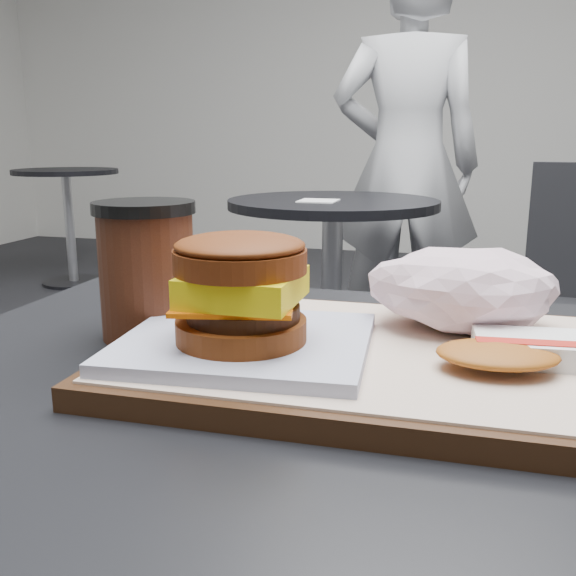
% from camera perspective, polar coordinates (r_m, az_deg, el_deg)
% --- Properties ---
extents(serving_tray, '(0.38, 0.28, 0.02)m').
position_cam_1_polar(serving_tray, '(0.52, 6.74, -6.07)').
color(serving_tray, black).
rests_on(serving_tray, customer_table).
extents(breakfast_sandwich, '(0.20, 0.18, 0.09)m').
position_cam_1_polar(breakfast_sandwich, '(0.49, -4.06, -1.27)').
color(breakfast_sandwich, silver).
rests_on(breakfast_sandwich, serving_tray).
extents(hash_brown, '(0.12, 0.10, 0.02)m').
position_cam_1_polar(hash_brown, '(0.50, 19.91, -5.30)').
color(hash_brown, white).
rests_on(hash_brown, serving_tray).
extents(crumpled_wrapper, '(0.16, 0.12, 0.07)m').
position_cam_1_polar(crumpled_wrapper, '(0.57, 15.23, -0.02)').
color(crumpled_wrapper, white).
rests_on(crumpled_wrapper, serving_tray).
extents(coffee_cup, '(0.09, 0.09, 0.13)m').
position_cam_1_polar(coffee_cup, '(0.60, -12.45, 1.94)').
color(coffee_cup, '#401C0F').
rests_on(coffee_cup, customer_table).
extents(neighbor_table, '(0.70, 0.70, 0.75)m').
position_cam_1_polar(neighbor_table, '(2.18, 3.94, 2.63)').
color(neighbor_table, black).
rests_on(neighbor_table, ground).
extents(napkin, '(0.12, 0.12, 0.00)m').
position_cam_1_polar(napkin, '(2.07, 2.71, 7.75)').
color(napkin, white).
rests_on(napkin, neighbor_table).
extents(neighbor_chair, '(0.62, 0.45, 0.88)m').
position_cam_1_polar(neighbor_chair, '(2.11, 22.27, 0.18)').
color(neighbor_chair, '#98989C').
rests_on(neighbor_chair, ground).
extents(patron, '(0.66, 0.48, 1.68)m').
position_cam_1_polar(patron, '(2.74, 10.47, 10.74)').
color(patron, silver).
rests_on(patron, ground).
extents(bg_table_mid, '(0.66, 0.66, 0.75)m').
position_cam_1_polar(bg_table_mid, '(4.42, -19.00, 7.52)').
color(bg_table_mid, black).
rests_on(bg_table_mid, ground).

